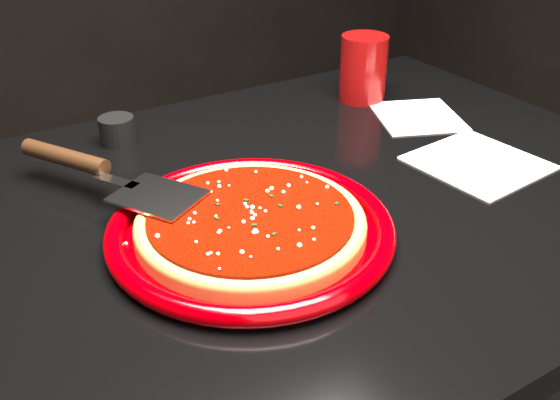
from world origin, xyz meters
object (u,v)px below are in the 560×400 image
(plate, at_px, (251,229))
(ramekin, at_px, (117,130))
(pizza_server, at_px, (109,171))
(cup, at_px, (363,68))
(table, at_px, (268,400))

(plate, bearing_deg, ramekin, 97.49)
(pizza_server, height_order, cup, cup)
(pizza_server, relative_size, cup, 2.96)
(plate, xyz_separation_m, ramekin, (-0.05, 0.35, 0.01))
(cup, bearing_deg, pizza_server, -166.46)
(table, height_order, ramekin, ramekin)
(table, xyz_separation_m, pizza_server, (-0.17, 0.11, 0.42))
(ramekin, bearing_deg, table, -70.49)
(plate, relative_size, cup, 2.94)
(plate, distance_m, ramekin, 0.35)
(cup, xyz_separation_m, ramekin, (-0.45, 0.05, -0.04))
(table, relative_size, cup, 10.08)
(cup, distance_m, ramekin, 0.46)
(plate, height_order, pizza_server, pizza_server)
(table, height_order, plate, plate)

